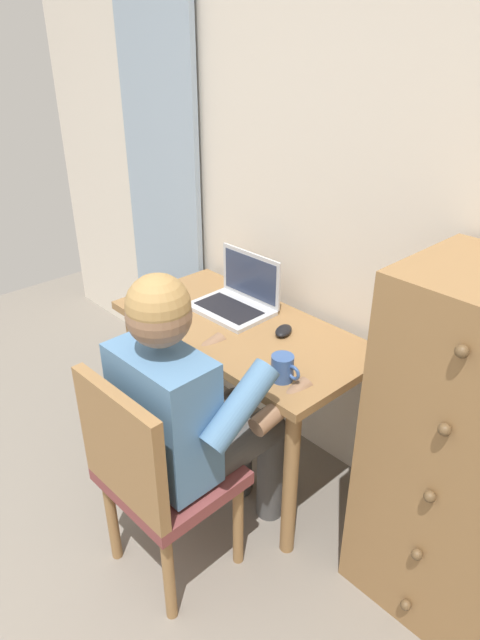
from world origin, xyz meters
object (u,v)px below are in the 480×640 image
Objects in this scene: chair at (154,473)px; coffee_mug at (283,368)px; desk at (241,349)px; computer_mouse at (284,331)px; dresser at (470,457)px; person_seated at (193,406)px; desk_clock at (152,299)px; laptop at (237,298)px.

chair reaches higher than coffee_mug.
computer_mouse reaches higher than desk.
dresser is 1.41× the size of chair.
person_seated reaches higher than chair.
dresser is 1.44m from desk_clock.
computer_mouse is at bearing -3.98° from laptop.
chair is at bearing -68.53° from desk.
desk is at bearing 157.13° from coffee_mug.
laptop is at bearing 143.37° from desk.
chair is 9.62× the size of desk_clock.
desk is 9.32× the size of coffee_mug.
dresser is (0.99, 0.06, 0.02)m from desk.
desk is 0.94× the size of person_seated.
desk_clock is at bearing 178.97° from coffee_mug.
dresser reaches higher than person_seated.
laptop is 0.58m from coffee_mug.
coffee_mug is (0.82, -0.01, 0.03)m from desk_clock.
laptop is (-1.12, 0.03, 0.15)m from dresser.
person_seated is 0.53m from computer_mouse.
desk is 3.22× the size of laptop.
computer_mouse is 0.83× the size of coffee_mug.
person_seated is 11.84× the size of computer_mouse.
person_seated reaches higher than desk_clock.
laptop reaches higher than chair.
person_seated reaches higher than laptop.
computer_mouse is (0.17, 0.07, 0.13)m from desk.
desk is 0.69m from chair.
person_seated is 3.41× the size of laptop.
dresser is 12.25× the size of computer_mouse.
chair is (-0.74, -0.70, -0.13)m from dresser.
chair is 0.56m from coffee_mug.
computer_mouse is 1.11× the size of desk_clock.
desk is 12.42× the size of desk_clock.
laptop is 3.86× the size of desk_clock.
laptop is (-0.37, 0.55, 0.10)m from person_seated.
computer_mouse is at bearing 179.32° from dresser.
desk is 0.99m from dresser.
person_seated is 9.86× the size of coffee_mug.
chair is at bearing -88.58° from person_seated.
dresser reaches higher than coffee_mug.
desk is at bearing -176.33° from dresser.
desk_clock is at bearing -171.45° from dresser.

